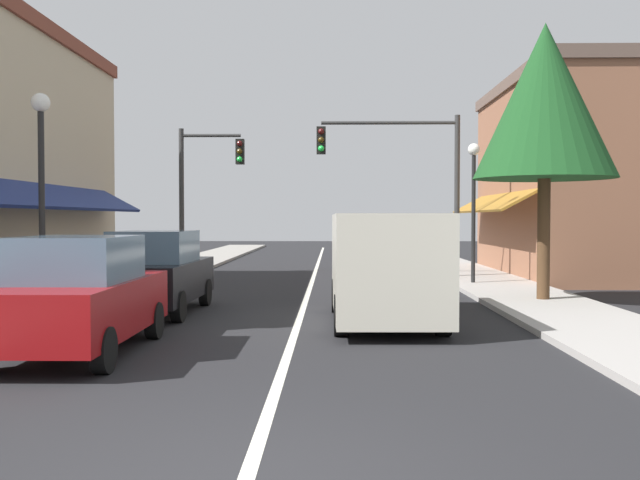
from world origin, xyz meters
The scene contains 13 objects.
ground_plane centered at (0.00, 18.00, 0.00)m, with size 80.00×80.00×0.00m, color black.
sidewalk_left centered at (-5.50, 18.00, 0.06)m, with size 2.60×56.00×0.12m, color gray.
sidewalk_right centered at (5.50, 18.00, 0.06)m, with size 2.60×56.00×0.12m, color #A39E99.
lane_center_stripe centered at (0.00, 18.00, 0.00)m, with size 0.14×52.00×0.01m, color silver.
storefront_right_block centered at (9.58, 20.00, 3.47)m, with size 6.89×10.20×6.93m.
parked_car_nearest_left centered at (-3.12, 5.26, 0.88)m, with size 1.80×4.11×1.77m.
parked_car_second_left centered at (-3.12, 9.88, 0.88)m, with size 1.84×4.13×1.77m.
van_in_lane centered at (1.67, 8.59, 1.15)m, with size 2.06×5.21×2.12m.
traffic_signal_mast_arm centered at (3.14, 18.45, 3.72)m, with size 4.76×0.50×5.46m.
traffic_signal_left_corner centered at (-4.03, 20.33, 3.43)m, with size 2.39×0.50×5.27m.
street_lamp_left_near centered at (-4.98, 8.46, 3.03)m, with size 0.36×0.36×4.46m.
street_lamp_right_mid centered at (4.87, 16.04, 2.92)m, with size 0.36×0.36×4.26m.
tree_right_near centered at (5.67, 11.70, 4.78)m, with size 3.33×3.33×6.64m.
Camera 1 is at (0.68, -5.26, 2.04)m, focal length 40.00 mm.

